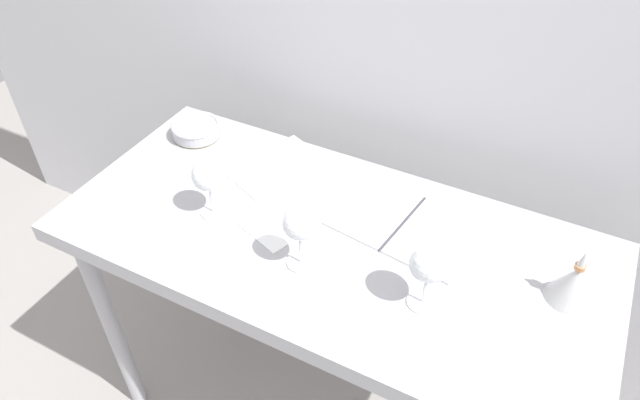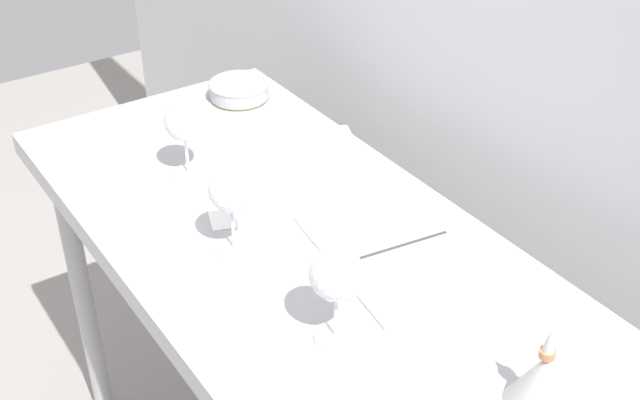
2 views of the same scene
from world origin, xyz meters
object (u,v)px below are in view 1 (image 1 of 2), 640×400
(wine_glass_near_right, at_px, (429,265))
(open_notebook, at_px, (403,224))
(wine_glass_near_center, at_px, (300,225))
(tasting_sheet_lower, at_px, (284,218))
(tasting_sheet_upper, at_px, (277,166))
(tasting_bowl, at_px, (196,129))
(wine_glass_near_left, at_px, (208,177))
(decanter_funnel, at_px, (573,283))

(wine_glass_near_right, relative_size, open_notebook, 0.44)
(wine_glass_near_center, bearing_deg, tasting_sheet_lower, 134.52)
(wine_glass_near_right, distance_m, tasting_sheet_upper, 0.62)
(tasting_bowl, bearing_deg, tasting_sheet_lower, -25.22)
(wine_glass_near_center, distance_m, open_notebook, 0.32)
(wine_glass_near_left, bearing_deg, decanter_funnel, 8.58)
(open_notebook, distance_m, decanter_funnel, 0.42)
(wine_glass_near_center, xyz_separation_m, tasting_sheet_upper, (-0.24, 0.30, -0.12))
(open_notebook, bearing_deg, tasting_sheet_lower, -148.93)
(tasting_sheet_upper, relative_size, tasting_bowl, 1.80)
(tasting_sheet_lower, bearing_deg, tasting_bowl, 173.84)
(tasting_sheet_lower, height_order, tasting_bowl, tasting_bowl)
(wine_glass_near_center, bearing_deg, tasting_bowl, 149.66)
(open_notebook, distance_m, tasting_sheet_upper, 0.42)
(tasting_sheet_upper, bearing_deg, wine_glass_near_right, -4.56)
(tasting_sheet_lower, xyz_separation_m, tasting_bowl, (-0.43, 0.20, 0.02))
(decanter_funnel, bearing_deg, wine_glass_near_left, -171.42)
(tasting_sheet_lower, bearing_deg, wine_glass_near_left, -141.22)
(open_notebook, xyz_separation_m, tasting_bowl, (-0.71, 0.08, 0.02))
(open_notebook, height_order, tasting_bowl, tasting_bowl)
(wine_glass_near_right, xyz_separation_m, tasting_sheet_upper, (-0.54, 0.28, -0.12))
(tasting_sheet_upper, distance_m, decanter_funnel, 0.84)
(wine_glass_near_left, xyz_separation_m, tasting_bowl, (-0.25, 0.27, -0.09))
(decanter_funnel, bearing_deg, tasting_sheet_upper, 172.23)
(wine_glass_near_center, xyz_separation_m, wine_glass_near_left, (-0.29, 0.05, -0.01))
(wine_glass_near_center, distance_m, wine_glass_near_right, 0.30)
(open_notebook, xyz_separation_m, decanter_funnel, (0.42, -0.05, 0.05))
(wine_glass_near_left, height_order, open_notebook, wine_glass_near_left)
(wine_glass_near_center, distance_m, wine_glass_near_left, 0.30)
(tasting_bowl, bearing_deg, open_notebook, -6.42)
(wine_glass_near_center, relative_size, decanter_funnel, 1.17)
(tasting_sheet_upper, height_order, decanter_funnel, decanter_funnel)
(tasting_bowl, bearing_deg, decanter_funnel, -6.74)
(open_notebook, bearing_deg, wine_glass_near_right, -51.30)
(tasting_sheet_upper, xyz_separation_m, tasting_sheet_lower, (0.13, -0.18, 0.00))
(open_notebook, height_order, decanter_funnel, decanter_funnel)
(tasting_sheet_lower, distance_m, decanter_funnel, 0.71)
(tasting_sheet_upper, relative_size, tasting_sheet_lower, 1.32)
(wine_glass_near_right, height_order, wine_glass_near_left, wine_glass_near_right)
(open_notebook, height_order, tasting_sheet_lower, open_notebook)
(wine_glass_near_left, bearing_deg, open_notebook, 21.86)
(tasting_sheet_lower, bearing_deg, decanter_funnel, 24.65)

